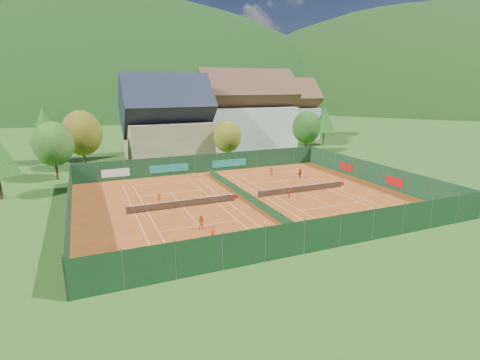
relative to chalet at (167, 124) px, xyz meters
name	(u,v)px	position (x,y,z in m)	size (l,w,h in m)	color
ground	(246,199)	(3.00, -30.00, -6.64)	(600.00, 600.00, 0.00)	#2B561A
clay_pad	(246,199)	(3.00, -30.00, -6.62)	(40.00, 32.00, 0.01)	#A54A18
court_markings_left	(183,207)	(-5.00, -30.00, -6.61)	(11.03, 23.83, 0.00)	white
court_markings_right	(301,192)	(11.00, -30.00, -6.61)	(11.03, 23.83, 0.00)	white
tennis_net_left	(185,203)	(-4.85, -30.00, -6.12)	(13.30, 0.10, 1.02)	#59595B
tennis_net_right	(303,188)	(11.15, -30.00, -6.12)	(13.30, 0.10, 1.02)	#59595B
court_divider	(246,195)	(3.00, -30.00, -6.12)	(0.03, 28.80, 1.00)	#153B1E
fence_north	(203,164)	(2.54, -14.01, -5.16)	(40.00, 0.10, 3.00)	#13361E
fence_south	(323,234)	(3.00, -46.00, -5.12)	(40.00, 0.04, 3.00)	#123318
fence_west	(69,208)	(-17.00, -30.00, -5.12)	(0.04, 32.00, 3.00)	#14391E
fence_east	(373,173)	(23.00, -29.95, -5.14)	(0.09, 32.00, 3.00)	#153C21
chalet	(167,124)	(0.00, 0.00, 0.00)	(16.20, 12.00, 16.00)	tan
hotel_block_a	(246,114)	(19.00, 6.00, 0.76)	(21.60, 11.00, 17.25)	silver
hotel_block_b	(284,113)	(33.00, 14.00, -0.01)	(17.28, 10.00, 15.50)	silver
tree_west_front	(53,144)	(-19.00, -10.00, -1.23)	(5.72, 5.72, 8.69)	#402C17
tree_west_mid	(82,133)	(-15.00, -4.00, -0.56)	(6.44, 6.44, 9.78)	#4D351B
tree_west_back	(44,126)	(-21.00, 4.00, 0.11)	(5.60, 5.60, 10.00)	#4D2E1B
tree_center	(227,137)	(9.00, -8.00, -1.91)	(5.01, 5.01, 7.60)	#452B18
tree_east_front	(307,127)	(27.00, -6.00, -1.23)	(5.72, 5.72, 8.69)	#49321A
tree_east_mid	(324,119)	(37.00, 2.00, -0.56)	(5.04, 5.04, 9.00)	#442F18
tree_east_back	(277,115)	(29.00, 10.00, 0.12)	(7.15, 7.15, 10.86)	#412A17
mountain_backdrop	(153,159)	(31.54, 203.48, -46.26)	(820.00, 530.00, 242.00)	black
ball_hopper	(399,209)	(16.18, -41.56, -6.07)	(0.34, 0.34, 0.80)	slate
loose_ball_0	(204,228)	(-4.83, -37.16, -6.59)	(0.07, 0.07, 0.07)	#CCD833
loose_ball_1	(320,229)	(5.68, -41.90, -6.59)	(0.07, 0.07, 0.07)	#CCD833
player_left_near	(213,233)	(-4.92, -40.34, -5.90)	(0.53, 0.35, 1.46)	#F15115
player_left_mid	(201,223)	(-5.15, -37.54, -5.86)	(0.75, 0.58, 1.54)	orange
player_left_far	(159,198)	(-7.25, -27.19, -6.00)	(0.80, 0.46, 1.24)	#D25812
player_right_near	(289,193)	(8.23, -31.53, -6.03)	(0.70, 0.29, 1.20)	#D14412
player_right_far_a	(271,171)	(11.67, -20.17, -5.95)	(0.66, 0.43, 1.35)	#CF4112
player_right_far_b	(300,173)	(14.80, -23.44, -5.84)	(1.46, 0.46, 1.57)	#CA5111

